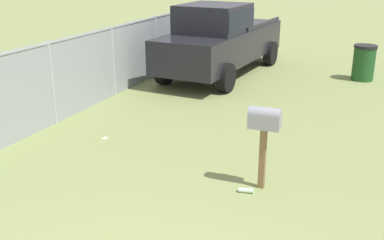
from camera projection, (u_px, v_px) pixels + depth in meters
mailbox at (264, 125)px, 6.67m from camera, size 0.22×0.47×1.27m
pickup_truck at (220, 38)px, 13.39m from camera, size 5.64×2.39×2.09m
trash_bin at (364, 63)px, 13.02m from camera, size 0.63×0.63×1.00m
fence_section at (113, 59)px, 11.43m from camera, size 13.98×0.07×1.72m
litter_wrapper_near_hydrant at (105, 138)px, 8.91m from camera, size 0.12×0.08×0.01m
litter_bottle_midfield_a at (246, 190)px, 6.83m from camera, size 0.11×0.23×0.07m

